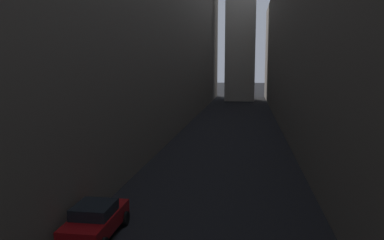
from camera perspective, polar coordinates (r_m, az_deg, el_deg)
name	(u,v)px	position (r m, az deg, el deg)	size (l,w,h in m)	color
ground_plane	(228,142)	(36.95, 5.34, -3.17)	(264.00, 264.00, 0.00)	black
building_block_left	(125,16)	(40.44, -9.83, 14.78)	(10.01, 108.00, 23.98)	#60594F
building_block_right	(354,38)	(39.48, 22.62, 11.00)	(11.60, 108.00, 19.23)	#60594F
parked_car_left_far	(96,220)	(17.10, -13.95, -14.01)	(1.87, 3.94, 1.47)	maroon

